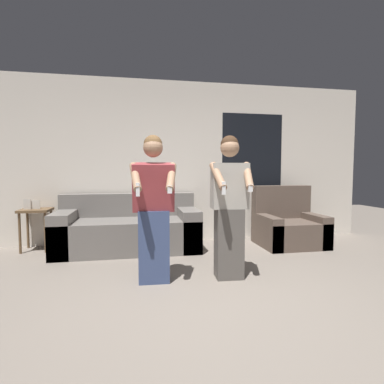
{
  "coord_description": "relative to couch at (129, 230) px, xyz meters",
  "views": [
    {
      "loc": [
        -0.76,
        -2.28,
        1.2
      ],
      "look_at": [
        -0.17,
        0.92,
        0.97
      ],
      "focal_mm": 28.0,
      "sensor_mm": 36.0,
      "label": 1
    }
  ],
  "objects": [
    {
      "name": "side_table",
      "position": [
        -1.37,
        0.23,
        0.21
      ],
      "size": [
        0.43,
        0.41,
        0.78
      ],
      "color": "brown",
      "rests_on": "ground_plane"
    },
    {
      "name": "armchair",
      "position": [
        2.54,
        -0.16,
        -0.0
      ],
      "size": [
        0.98,
        0.83,
        0.95
      ],
      "color": "brown",
      "rests_on": "ground_plane"
    },
    {
      "name": "ground_plane",
      "position": [
        0.89,
        -2.31,
        -0.3
      ],
      "size": [
        14.0,
        14.0,
        0.0
      ],
      "primitive_type": "plane",
      "color": "slate"
    },
    {
      "name": "couch",
      "position": [
        0.0,
        0.0,
        0.0
      ],
      "size": [
        2.09,
        0.9,
        0.84
      ],
      "color": "slate",
      "rests_on": "ground_plane"
    },
    {
      "name": "person_left",
      "position": [
        0.3,
        -1.39,
        0.48
      ],
      "size": [
        0.5,
        0.49,
        1.58
      ],
      "color": "#384770",
      "rests_on": "ground_plane"
    },
    {
      "name": "person_right",
      "position": [
        1.14,
        -1.42,
        0.5
      ],
      "size": [
        0.46,
        0.47,
        1.59
      ],
      "color": "#56514C",
      "rests_on": "ground_plane"
    },
    {
      "name": "wall_back",
      "position": [
        0.91,
        0.49,
        1.05
      ],
      "size": [
        6.59,
        0.07,
        2.7
      ],
      "color": "silver",
      "rests_on": "ground_plane"
    }
  ]
}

